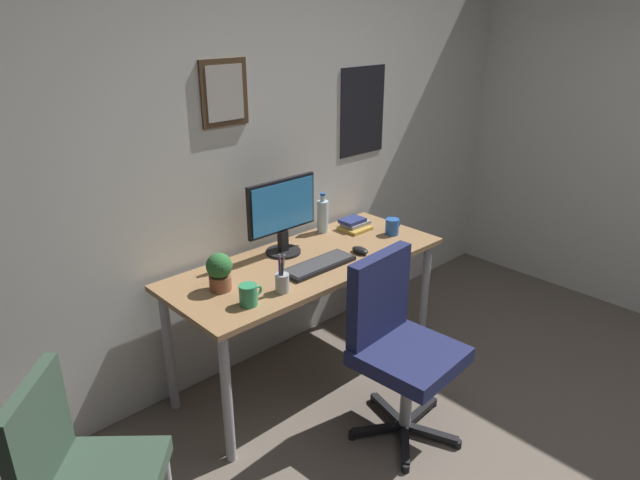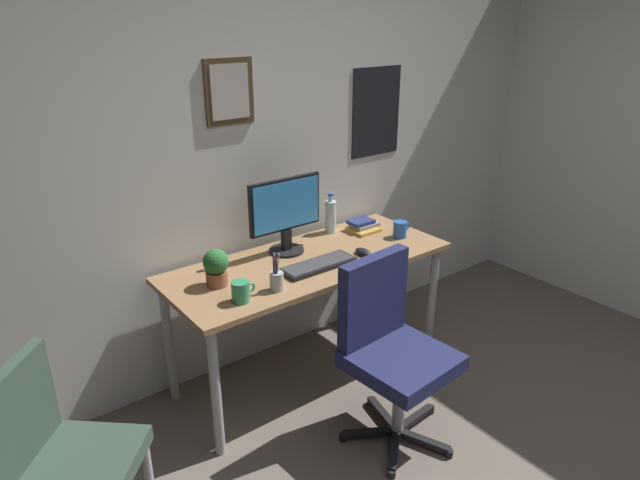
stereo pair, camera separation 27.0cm
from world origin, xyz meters
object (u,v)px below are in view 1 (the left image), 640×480
at_px(coffee_mug_far, 249,295).
at_px(water_bottle, 323,216).
at_px(office_chair, 397,339).
at_px(computer_mouse, 360,250).
at_px(side_chair, 80,471).
at_px(coffee_mug_near, 392,226).
at_px(potted_plant, 219,270).
at_px(monitor, 282,213).
at_px(book_stack_left, 354,224).
at_px(keyboard, 319,265).
at_px(pen_cup, 282,282).

bearing_deg(coffee_mug_far, water_bottle, 26.44).
bearing_deg(office_chair, computer_mouse, 62.37).
bearing_deg(side_chair, computer_mouse, 8.76).
bearing_deg(computer_mouse, water_bottle, 79.03).
distance_m(coffee_mug_near, potted_plant, 1.20).
height_order(monitor, book_stack_left, monitor).
relative_size(monitor, potted_plant, 2.36).
distance_m(keyboard, pen_cup, 0.34).
distance_m(coffee_mug_near, pen_cup, 1.00).
xyz_separation_m(office_chair, potted_plant, (-0.57, 0.68, 0.33)).
bearing_deg(pen_cup, side_chair, -169.53).
distance_m(keyboard, potted_plant, 0.56).
relative_size(side_chair, keyboard, 2.03).
xyz_separation_m(computer_mouse, pen_cup, (-0.63, -0.06, 0.04)).
xyz_separation_m(office_chair, coffee_mug_far, (-0.56, 0.45, 0.27)).
xyz_separation_m(office_chair, keyboard, (-0.03, 0.53, 0.23)).
xyz_separation_m(computer_mouse, water_bottle, (0.08, 0.39, 0.09)).
distance_m(side_chair, water_bottle, 1.97).
height_order(pen_cup, book_stack_left, pen_cup).
height_order(side_chair, book_stack_left, side_chair).
bearing_deg(computer_mouse, side_chair, -171.24).
relative_size(computer_mouse, potted_plant, 0.56).
xyz_separation_m(office_chair, computer_mouse, (0.27, 0.51, 0.24)).
height_order(keyboard, water_bottle, water_bottle).
bearing_deg(water_bottle, pen_cup, -147.12).
bearing_deg(potted_plant, coffee_mug_far, -87.55).
height_order(office_chair, coffee_mug_near, office_chair).
relative_size(water_bottle, book_stack_left, 1.28).
relative_size(monitor, water_bottle, 1.82).
xyz_separation_m(side_chair, coffee_mug_far, (0.92, 0.21, 0.30)).
relative_size(computer_mouse, pen_cup, 0.55).
bearing_deg(coffee_mug_far, coffee_mug_near, 5.93).
distance_m(keyboard, coffee_mug_near, 0.66).
bearing_deg(coffee_mug_near, book_stack_left, 115.74).
bearing_deg(office_chair, potted_plant, 130.09).
relative_size(side_chair, book_stack_left, 4.45).
distance_m(computer_mouse, potted_plant, 0.86).
distance_m(monitor, computer_mouse, 0.49).
height_order(keyboard, coffee_mug_far, coffee_mug_far).
relative_size(office_chair, keyboard, 2.21).
bearing_deg(water_bottle, coffee_mug_far, -153.56).
relative_size(computer_mouse, water_bottle, 0.44).
bearing_deg(book_stack_left, coffee_mug_far, -162.35).
bearing_deg(pen_cup, water_bottle, 32.88).
height_order(office_chair, coffee_mug_far, office_chair).
xyz_separation_m(side_chair, keyboard, (1.45, 0.29, 0.26)).
bearing_deg(keyboard, coffee_mug_far, -171.26).
xyz_separation_m(side_chair, book_stack_left, (2.01, 0.56, 0.28)).
relative_size(keyboard, coffee_mug_near, 3.54).
bearing_deg(computer_mouse, office_chair, -117.63).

